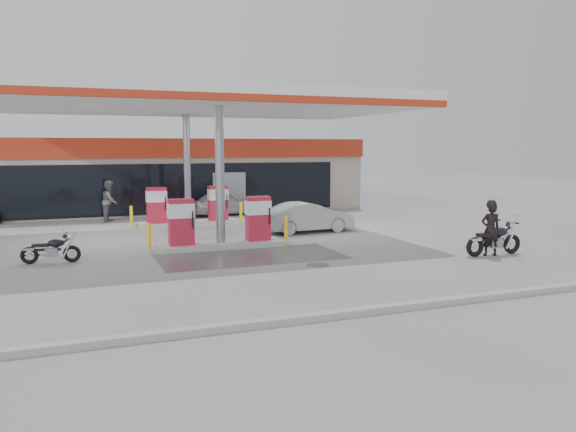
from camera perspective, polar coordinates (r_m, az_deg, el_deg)
name	(u,v)px	position (r m, az deg, el deg)	size (l,w,h in m)	color
ground	(236,258)	(18.31, -5.28, -4.23)	(90.00, 90.00, 0.00)	gray
wet_patch	(251,256)	(18.45, -3.79, -4.12)	(6.00, 3.00, 0.00)	#4C4C4F
drain_cover	(318,265)	(17.13, 3.03, -4.98)	(0.70, 0.70, 0.01)	#38383A
kerb	(328,316)	(11.90, 4.07, -10.06)	(28.00, 0.25, 0.15)	gray
store_building	(161,174)	(33.61, -12.75, 4.22)	(22.00, 8.22, 4.00)	#AEA292
canopy	(200,103)	(22.87, -8.91, 11.23)	(16.00, 10.02, 5.51)	silver
pump_island_near	(221,228)	(20.09, -6.86, -1.18)	(5.14, 1.30, 1.78)	#9E9E99
pump_island_far	(188,210)	(25.91, -10.12, 0.60)	(5.14, 1.30, 1.78)	#9E9E99
main_motorcycle	(495,240)	(19.78, 20.26, -2.34)	(2.17, 0.83, 1.12)	black
biker_main	(490,229)	(19.59, 19.88, -1.29)	(0.64, 0.42, 1.75)	black
parked_motorcycle	(52,250)	(18.77, -22.88, -3.23)	(1.77, 0.68, 0.91)	black
sedan_white	(224,203)	(29.58, -6.49, 1.29)	(1.47, 3.65, 1.24)	#BDBCBE
attendant	(110,201)	(28.25, -17.64, 1.47)	(0.96, 0.74, 1.97)	#5C5D61
hatchback_silver	(308,217)	(23.55, 2.04, -0.13)	(1.33, 3.83, 1.26)	#9A9EA2
parked_car_right	(248,198)	(32.13, -4.04, 1.80)	(2.11, 4.58, 1.27)	#4F1112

